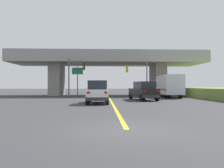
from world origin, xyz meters
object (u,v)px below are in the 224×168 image
object	(u,v)px
box_truck	(168,86)
highway_sign	(78,74)
suv_lead	(98,92)
traffic_signal_nearside	(139,74)
traffic_signal_farside	(74,72)
suv_crossing	(143,91)
semi_truck_distant	(101,86)
sedan_oncoming	(101,88)

from	to	relation	value
box_truck	highway_sign	xyz separation A→B (m)	(-12.56, 3.80, 1.71)
suv_lead	traffic_signal_nearside	size ratio (longest dim) A/B	0.88
box_truck	traffic_signal_farside	size ratio (longest dim) A/B	1.29
box_truck	traffic_signal_nearside	distance (m)	4.63
suv_crossing	suv_lead	bearing A→B (deg)	-150.44
box_truck	semi_truck_distant	world-z (taller)	semi_truck_distant
highway_sign	suv_crossing	bearing A→B (deg)	-49.23
traffic_signal_nearside	traffic_signal_farside	bearing A→B (deg)	-176.11
traffic_signal_farside	highway_sign	distance (m)	1.86
highway_sign	semi_truck_distant	size ratio (longest dim) A/B	0.59
suv_lead	highway_sign	distance (m)	14.23
suv_crossing	semi_truck_distant	xyz separation A→B (m)	(-4.81, 38.69, 0.58)
suv_lead	sedan_oncoming	world-z (taller)	same
suv_lead	semi_truck_distant	world-z (taller)	semi_truck_distant
box_truck	traffic_signal_nearside	size ratio (longest dim) A/B	1.39
traffic_signal_farside	highway_sign	world-z (taller)	traffic_signal_farside
suv_crossing	semi_truck_distant	world-z (taller)	semi_truck_distant
sedan_oncoming	traffic_signal_farside	bearing A→B (deg)	-103.40
box_truck	traffic_signal_farside	world-z (taller)	traffic_signal_farside
traffic_signal_farside	traffic_signal_nearside	bearing A→B (deg)	3.89
highway_sign	traffic_signal_farside	bearing A→B (deg)	-98.14
traffic_signal_nearside	suv_lead	bearing A→B (deg)	-115.09
box_truck	traffic_signal_farside	xyz separation A→B (m)	(-12.82, 1.97, 1.88)
suv_crossing	box_truck	distance (m)	7.20
box_truck	sedan_oncoming	world-z (taller)	box_truck
box_truck	traffic_signal_farside	distance (m)	13.10
box_truck	sedan_oncoming	xyz separation A→B (m)	(-9.15, 17.38, -0.57)
traffic_signal_nearside	semi_truck_distant	size ratio (longest dim) A/B	0.69
suv_lead	box_truck	bearing A→B (deg)	46.77
traffic_signal_farside	semi_truck_distant	size ratio (longest dim) A/B	0.74
traffic_signal_nearside	suv_crossing	bearing A→B (deg)	-96.42
box_truck	semi_truck_distant	distance (m)	34.24
traffic_signal_farside	semi_truck_distant	world-z (taller)	traffic_signal_farside
traffic_signal_nearside	highway_sign	size ratio (longest dim) A/B	1.17
sedan_oncoming	traffic_signal_farside	world-z (taller)	traffic_signal_farside
suv_lead	traffic_signal_nearside	distance (m)	13.94
suv_lead	highway_sign	world-z (taller)	highway_sign
suv_crossing	traffic_signal_farside	bearing A→B (deg)	127.13
suv_crossing	box_truck	bearing A→B (deg)	41.92
suv_crossing	traffic_signal_farside	xyz separation A→B (m)	(-8.46, 7.67, 2.44)
sedan_oncoming	traffic_signal_farside	size ratio (longest dim) A/B	0.85
sedan_oncoming	highway_sign	distance (m)	14.18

